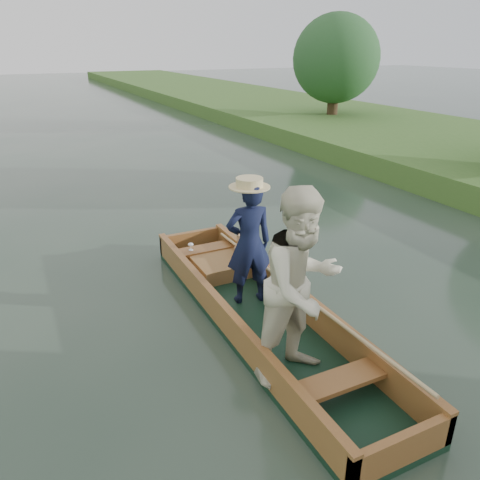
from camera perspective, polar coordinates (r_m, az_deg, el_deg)
name	(u,v)px	position (r m, az deg, el deg)	size (l,w,h in m)	color
ground	(261,325)	(6.08, 2.52, -10.28)	(120.00, 120.00, 0.00)	#283D30
trees_far	(102,76)	(12.64, -16.47, 18.57)	(22.89, 14.42, 4.54)	#47331E
punt	(274,285)	(5.38, 4.18, -5.51)	(1.25, 5.00, 2.13)	black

